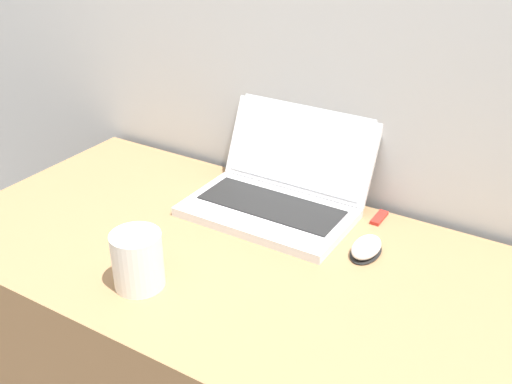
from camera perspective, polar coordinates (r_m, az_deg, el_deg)
name	(u,v)px	position (r m, az deg, el deg)	size (l,w,h in m)	color
laptop	(281,184)	(1.32, 2.35, 0.73)	(0.36, 0.31, 0.23)	silver
drink_cup	(138,259)	(1.09, -11.22, -6.30)	(0.09, 0.09, 0.11)	silver
computer_mouse	(366,248)	(1.19, 10.46, -5.27)	(0.06, 0.09, 0.03)	black
usb_stick	(379,218)	(1.32, 11.66, -2.41)	(0.02, 0.06, 0.01)	#B2261E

